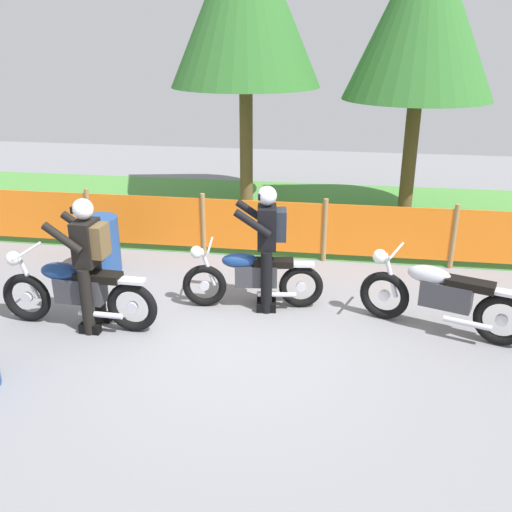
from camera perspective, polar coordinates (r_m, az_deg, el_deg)
The scene contains 10 objects.
ground at distance 7.10m, azimuth -2.39°, elevation -8.07°, with size 24.00×24.00×0.02m, color gray.
grass_verge at distance 11.85m, azimuth 2.45°, elevation 4.40°, with size 24.00×5.07×0.01m, color #4C8C3D.
barrier_fence at distance 9.29m, azimuth 0.72°, elevation 3.00°, with size 10.12×0.08×1.05m.
tree_near_left at distance 11.68m, azimuth 16.53°, elevation 22.48°, with size 2.84×2.84×5.44m.
motorcycle_lead at distance 7.35m, azimuth 18.04°, elevation -3.85°, with size 1.98×0.90×0.98m.
motorcycle_trailing at distance 7.46m, azimuth -17.63°, elevation -3.40°, with size 2.09×0.61×0.99m.
motorcycle_third at distance 7.62m, azimuth -0.43°, elevation -2.10°, with size 1.90×0.56×0.90m.
rider_trailing at distance 7.17m, azimuth -16.44°, elevation -0.14°, with size 0.69×0.56×1.69m.
rider_third at distance 7.43m, azimuth 1.16°, elevation 1.52°, with size 0.72×0.60×1.69m.
oil_drum at distance 9.09m, azimuth -15.33°, elevation 1.12°, with size 0.58×0.58×0.88m, color navy.
Camera 1 is at (1.23, -6.05, 3.50)m, focal length 39.81 mm.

